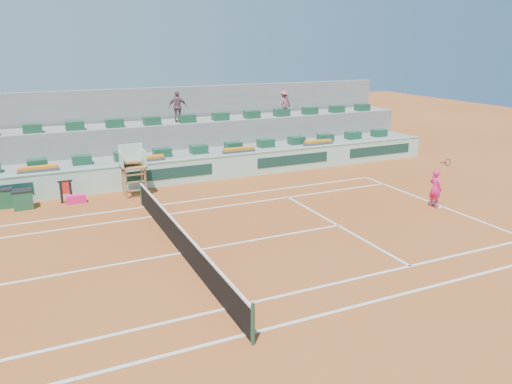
% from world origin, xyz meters
% --- Properties ---
extents(ground, '(90.00, 90.00, 0.00)m').
position_xyz_m(ground, '(0.00, 0.00, 0.00)').
color(ground, brown).
rests_on(ground, ground).
extents(seating_tier_lower, '(36.00, 4.00, 1.20)m').
position_xyz_m(seating_tier_lower, '(0.00, 10.70, 0.60)').
color(seating_tier_lower, gray).
rests_on(seating_tier_lower, ground).
extents(seating_tier_upper, '(36.00, 2.40, 2.60)m').
position_xyz_m(seating_tier_upper, '(0.00, 12.30, 1.30)').
color(seating_tier_upper, gray).
rests_on(seating_tier_upper, ground).
extents(stadium_back_wall, '(36.00, 0.40, 4.40)m').
position_xyz_m(stadium_back_wall, '(0.00, 13.90, 2.20)').
color(stadium_back_wall, gray).
rests_on(stadium_back_wall, ground).
extents(player_bag, '(0.84, 0.37, 0.37)m').
position_xyz_m(player_bag, '(-2.63, 7.37, 0.19)').
color(player_bag, '#F11F77').
rests_on(player_bag, ground).
extents(spectator_mid, '(1.10, 0.77, 1.74)m').
position_xyz_m(spectator_mid, '(3.55, 11.91, 3.47)').
color(spectator_mid, '#724C56').
rests_on(spectator_mid, seating_tier_upper).
extents(spectator_right, '(1.11, 0.81, 1.54)m').
position_xyz_m(spectator_right, '(10.15, 11.65, 3.37)').
color(spectator_right, '#9B4D5D').
rests_on(spectator_right, seating_tier_upper).
extents(court_lines, '(23.89, 11.09, 0.01)m').
position_xyz_m(court_lines, '(0.00, 0.00, 0.01)').
color(court_lines, silver).
rests_on(court_lines, ground).
extents(tennis_net, '(0.10, 11.97, 1.10)m').
position_xyz_m(tennis_net, '(0.00, 0.00, 0.53)').
color(tennis_net, black).
rests_on(tennis_net, ground).
extents(advertising_hoarding, '(36.00, 0.34, 1.26)m').
position_xyz_m(advertising_hoarding, '(0.02, 8.50, 0.63)').
color(advertising_hoarding, '#ADD9C5').
rests_on(advertising_hoarding, ground).
extents(umpire_chair, '(1.10, 0.90, 2.40)m').
position_xyz_m(umpire_chair, '(0.00, 7.50, 1.54)').
color(umpire_chair, '#8F5F36').
rests_on(umpire_chair, ground).
extents(seat_row_lower, '(32.90, 0.60, 0.44)m').
position_xyz_m(seat_row_lower, '(0.00, 9.80, 1.42)').
color(seat_row_lower, '#184930').
rests_on(seat_row_lower, seating_tier_lower).
extents(seat_row_upper, '(32.90, 0.60, 0.44)m').
position_xyz_m(seat_row_upper, '(0.00, 11.70, 2.82)').
color(seat_row_upper, '#184930').
rests_on(seat_row_upper, seating_tier_upper).
extents(flower_planters, '(26.80, 0.36, 0.28)m').
position_xyz_m(flower_planters, '(-1.50, 9.00, 1.33)').
color(flower_planters, '#494949').
rests_on(flower_planters, seating_tier_lower).
extents(drink_cooler_a, '(0.83, 0.71, 0.84)m').
position_xyz_m(drink_cooler_a, '(-4.78, 7.52, 0.42)').
color(drink_cooler_a, '#194D2F').
rests_on(drink_cooler_a, ground).
extents(drink_cooler_b, '(0.63, 0.55, 0.84)m').
position_xyz_m(drink_cooler_b, '(-5.47, 7.99, 0.42)').
color(drink_cooler_b, '#194D2F').
rests_on(drink_cooler_b, ground).
extents(towel_rack, '(0.64, 0.11, 1.03)m').
position_xyz_m(towel_rack, '(-3.00, 7.59, 0.60)').
color(towel_rack, black).
rests_on(towel_rack, ground).
extents(tennis_player, '(0.44, 0.88, 2.28)m').
position_xyz_m(tennis_player, '(11.50, 0.18, 0.85)').
color(tennis_player, '#F11F77').
rests_on(tennis_player, ground).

